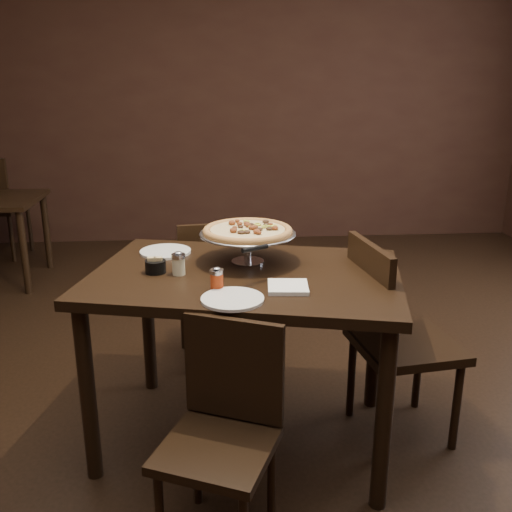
{
  "coord_description": "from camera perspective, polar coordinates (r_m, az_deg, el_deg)",
  "views": [
    {
      "loc": [
        -0.2,
        -2.4,
        1.64
      ],
      "look_at": [
        -0.02,
        0.0,
        0.89
      ],
      "focal_mm": 40.0,
      "sensor_mm": 36.0,
      "label": 1
    }
  ],
  "objects": [
    {
      "name": "room",
      "position": [
        2.45,
        1.89,
        11.72
      ],
      "size": [
        6.04,
        7.04,
        2.84
      ],
      "color": "black",
      "rests_on": "ground"
    },
    {
      "name": "chair_far",
      "position": [
        3.31,
        -4.21,
        -3.09
      ],
      "size": [
        0.47,
        0.47,
        0.89
      ],
      "rotation": [
        0.0,
        0.0,
        3.27
      ],
      "color": "black",
      "rests_on": "ground"
    },
    {
      "name": "parmesan_shaker",
      "position": [
        2.47,
        -7.75,
        -0.76
      ],
      "size": [
        0.06,
        0.06,
        0.1
      ],
      "color": "beige",
      "rests_on": "dining_table"
    },
    {
      "name": "chair_side",
      "position": [
        2.71,
        13.36,
        -7.55
      ],
      "size": [
        0.51,
        0.51,
        0.96
      ],
      "rotation": [
        0.0,
        0.0,
        1.71
      ],
      "color": "black",
      "rests_on": "ground"
    },
    {
      "name": "pepper_flake_shaker",
      "position": [
        2.28,
        -3.94,
        -2.32
      ],
      "size": [
        0.06,
        0.06,
        0.1
      ],
      "color": "maroon",
      "rests_on": "dining_table"
    },
    {
      "name": "packet_caddy",
      "position": [
        2.52,
        -10.02,
        -0.99
      ],
      "size": [
        0.09,
        0.09,
        0.07
      ],
      "rotation": [
        0.0,
        0.0,
        -0.05
      ],
      "color": "black",
      "rests_on": "dining_table"
    },
    {
      "name": "chair_near",
      "position": [
        2.14,
        -3.26,
        -16.55
      ],
      "size": [
        0.5,
        0.5,
        0.82
      ],
      "rotation": [
        0.0,
        0.0,
        -0.41
      ],
      "color": "black",
      "rests_on": "ground"
    },
    {
      "name": "napkin_stack",
      "position": [
        2.3,
        3.22,
        -3.11
      ],
      "size": [
        0.17,
        0.17,
        0.02
      ],
      "primitive_type": "cube",
      "rotation": [
        0.0,
        0.0,
        -0.09
      ],
      "color": "white",
      "rests_on": "dining_table"
    },
    {
      "name": "serving_spatula",
      "position": [
        2.33,
        -0.11,
        0.7
      ],
      "size": [
        0.17,
        0.17,
        0.02
      ],
      "rotation": [
        0.0,
        0.0,
        -0.95
      ],
      "color": "silver",
      "rests_on": "pizza_stand"
    },
    {
      "name": "plate_left",
      "position": [
        2.8,
        -9.05,
        0.44
      ],
      "size": [
        0.25,
        0.25,
        0.01
      ],
      "primitive_type": "cylinder",
      "color": "white",
      "rests_on": "dining_table"
    },
    {
      "name": "dining_table",
      "position": [
        2.53,
        -1.04,
        -3.98
      ],
      "size": [
        1.5,
        1.17,
        0.83
      ],
      "rotation": [
        0.0,
        0.0,
        -0.23
      ],
      "color": "black",
      "rests_on": "ground"
    },
    {
      "name": "plate_near",
      "position": [
        2.18,
        -2.36,
        -4.32
      ],
      "size": [
        0.24,
        0.24,
        0.01
      ],
      "primitive_type": "cylinder",
      "color": "white",
      "rests_on": "dining_table"
    },
    {
      "name": "pizza_stand",
      "position": [
        2.58,
        -0.84,
        2.48
      ],
      "size": [
        0.44,
        0.44,
        0.18
      ],
      "color": "silver",
      "rests_on": "dining_table"
    }
  ]
}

